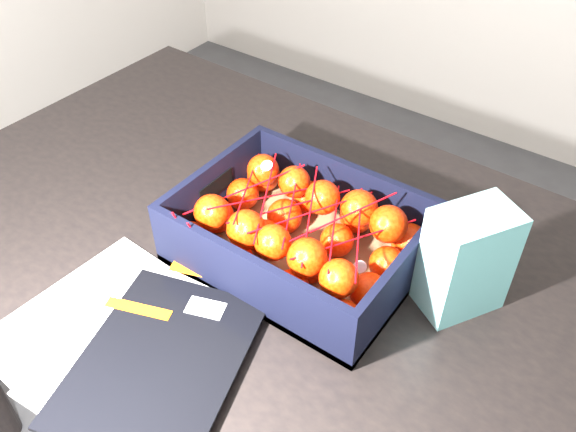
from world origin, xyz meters
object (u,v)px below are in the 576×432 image
Objects in this scene: table at (251,264)px; magazine_stack at (132,344)px; produce_crate at (299,241)px; retail_carton at (466,260)px.

magazine_stack is (0.03, -0.30, 0.11)m from table.
magazine_stack reaches higher than table.
retail_carton is (0.24, 0.06, 0.05)m from produce_crate.
table is 0.41m from retail_carton.
retail_carton reaches higher than produce_crate.
retail_carton is (0.33, 0.34, 0.08)m from magazine_stack.
produce_crate reaches higher than magazine_stack.
retail_carton is at bearing 46.06° from magazine_stack.
table is 0.18m from produce_crate.
table is 3.15× the size of magazine_stack.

